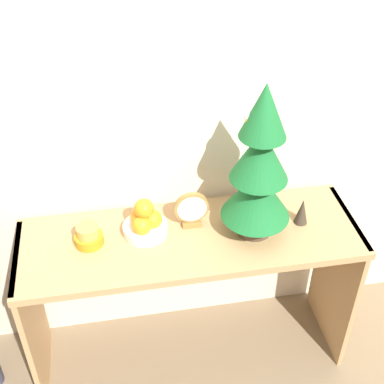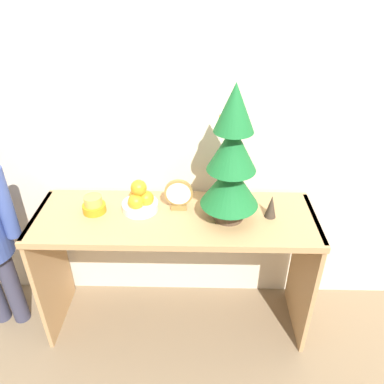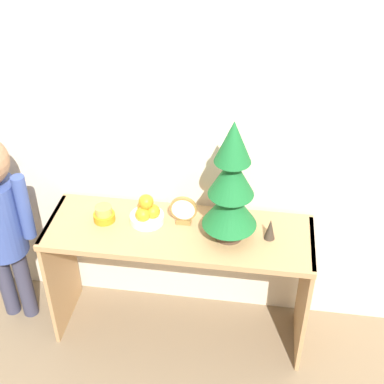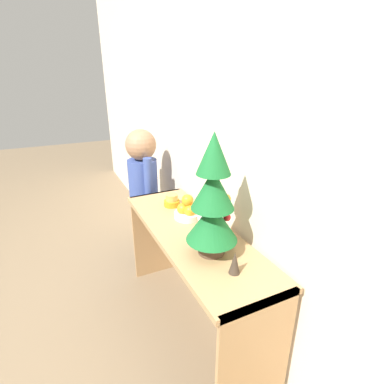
# 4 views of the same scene
# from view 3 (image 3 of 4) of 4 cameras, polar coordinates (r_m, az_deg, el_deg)

# --- Properties ---
(ground_plane) EXTENTS (12.00, 12.00, 0.00)m
(ground_plane) POSITION_cam_3_polar(r_m,az_deg,el_deg) (2.91, -1.96, -17.35)
(ground_plane) COLOR #7A664C
(back_wall) EXTENTS (7.00, 0.05, 2.50)m
(back_wall) POSITION_cam_3_polar(r_m,az_deg,el_deg) (2.46, -0.68, 9.75)
(back_wall) COLOR beige
(back_wall) RESTS_ON ground_plane
(console_table) EXTENTS (1.28, 0.42, 0.69)m
(console_table) POSITION_cam_3_polar(r_m,az_deg,el_deg) (2.65, -1.42, -6.56)
(console_table) COLOR tan
(console_table) RESTS_ON ground_plane
(mini_tree) EXTENTS (0.25, 0.25, 0.61)m
(mini_tree) POSITION_cam_3_polar(r_m,az_deg,el_deg) (2.35, 4.19, 0.63)
(mini_tree) COLOR #4C3828
(mini_tree) RESTS_ON console_table
(fruit_bowl) EXTENTS (0.17, 0.17, 0.15)m
(fruit_bowl) POSITION_cam_3_polar(r_m,az_deg,el_deg) (2.58, -4.84, -2.21)
(fruit_bowl) COLOR silver
(fruit_bowl) RESTS_ON console_table
(singing_bowl) EXTENTS (0.10, 0.10, 0.08)m
(singing_bowl) POSITION_cam_3_polar(r_m,az_deg,el_deg) (2.62, -9.37, -2.36)
(singing_bowl) COLOR #B78419
(singing_bowl) RESTS_ON console_table
(desk_clock) EXTENTS (0.13, 0.04, 0.15)m
(desk_clock) POSITION_cam_3_polar(r_m,az_deg,el_deg) (2.55, -0.91, -1.99)
(desk_clock) COLOR olive
(desk_clock) RESTS_ON console_table
(figurine) EXTENTS (0.05, 0.05, 0.11)m
(figurine) POSITION_cam_3_polar(r_m,az_deg,el_deg) (2.50, 8.33, -3.93)
(figurine) COLOR #382D23
(figurine) RESTS_ON console_table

